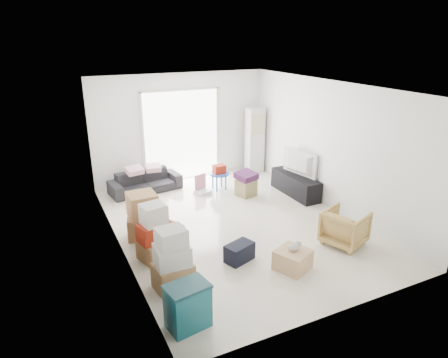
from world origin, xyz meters
TOP-DOWN VIEW (x-y plane):
  - room_shell at (0.00, 0.00)m, footprint 4.98×6.48m
  - sliding_door at (0.00, 2.98)m, footprint 2.10×0.04m
  - ac_tower at (1.95, 2.65)m, footprint 0.45×0.30m
  - tv_console at (2.00, 0.79)m, footprint 0.43×1.45m
  - television at (2.00, 0.79)m, footprint 0.75×1.09m
  - sofa at (-1.14, 2.50)m, footprint 1.74×0.71m
  - pillow_left at (-1.38, 2.46)m, footprint 0.43×0.36m
  - pillow_right at (-0.93, 2.47)m, footprint 0.41×0.34m
  - armchair at (1.41, -1.55)m, footprint 0.85×0.87m
  - storage_bins at (-1.90, -2.37)m, footprint 0.60×0.46m
  - box_stack_a at (-1.80, -1.49)m, footprint 0.59×0.51m
  - box_stack_b at (-1.80, -0.59)m, footprint 0.61×0.61m
  - box_stack_c at (-1.77, 0.28)m, footprint 0.68×0.61m
  - loose_box at (-1.49, -0.22)m, footprint 0.61×0.61m
  - duffel_bag at (-0.56, -1.24)m, footprint 0.55×0.43m
  - ottoman at (0.91, 1.22)m, footprint 0.46×0.46m
  - blanket at (0.91, 1.22)m, footprint 0.51×0.51m
  - kids_table at (0.52, 1.87)m, footprint 0.48×0.48m
  - toy_walker at (0.03, 1.80)m, footprint 0.41×0.39m
  - wood_crate at (0.10, -1.83)m, footprint 0.65×0.65m
  - plush_bunny at (0.13, -1.82)m, footprint 0.26×0.15m

SIDE VIEW (x-z plane):
  - toy_walker at x=0.03m, z-range -0.10..0.35m
  - duffel_bag at x=-0.56m, z-range 0.00..0.31m
  - wood_crate at x=0.10m, z-range 0.00..0.33m
  - loose_box at x=-1.49m, z-range 0.00..0.38m
  - ottoman at x=0.91m, z-range 0.00..0.39m
  - tv_console at x=2.00m, z-range 0.00..0.48m
  - storage_bins at x=-1.90m, z-range 0.00..0.63m
  - sofa at x=-1.14m, z-range 0.00..0.66m
  - armchair at x=1.41m, z-range 0.00..0.71m
  - plush_bunny at x=0.13m, z-range 0.32..0.45m
  - box_stack_c at x=-1.77m, z-range -0.01..0.85m
  - box_stack_b at x=-1.80m, z-range -0.07..0.93m
  - kids_table at x=0.52m, z-range 0.13..0.74m
  - box_stack_a at x=-1.80m, z-range -0.05..0.93m
  - blanket at x=0.91m, z-range 0.39..0.53m
  - television at x=2.00m, z-range 0.48..0.61m
  - pillow_left at x=-1.38m, z-range 0.66..0.78m
  - pillow_right at x=-0.93m, z-range 0.66..0.79m
  - ac_tower at x=1.95m, z-range 0.00..1.75m
  - sliding_door at x=0.00m, z-range 0.08..2.41m
  - room_shell at x=0.00m, z-range -0.24..2.94m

